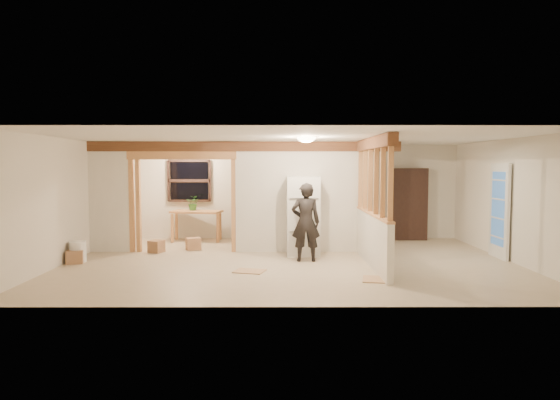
{
  "coord_description": "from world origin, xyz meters",
  "views": [
    {
      "loc": [
        -0.22,
        -10.03,
        1.96
      ],
      "look_at": [
        -0.2,
        0.4,
        1.23
      ],
      "focal_mm": 32.0,
      "sensor_mm": 36.0,
      "label": 1
    }
  ],
  "objects_px": {
    "work_table": "(197,226)",
    "shop_vac": "(123,232)",
    "bookshelf": "(408,204)",
    "refrigerator": "(303,216)",
    "woman": "(306,222)"
  },
  "relations": [
    {
      "from": "woman",
      "to": "bookshelf",
      "type": "height_order",
      "value": "bookshelf"
    },
    {
      "from": "woman",
      "to": "work_table",
      "type": "height_order",
      "value": "woman"
    },
    {
      "from": "shop_vac",
      "to": "bookshelf",
      "type": "xyz_separation_m",
      "value": [
        7.38,
        0.46,
        0.67
      ]
    },
    {
      "from": "refrigerator",
      "to": "bookshelf",
      "type": "xyz_separation_m",
      "value": [
        2.88,
        2.23,
        0.08
      ]
    },
    {
      "from": "bookshelf",
      "to": "work_table",
      "type": "bearing_deg",
      "value": -177.51
    },
    {
      "from": "refrigerator",
      "to": "woman",
      "type": "xyz_separation_m",
      "value": [
        0.02,
        -0.73,
        -0.06
      ]
    },
    {
      "from": "work_table",
      "to": "shop_vac",
      "type": "distance_m",
      "value": 1.86
    },
    {
      "from": "work_table",
      "to": "woman",
      "type": "bearing_deg",
      "value": -33.46
    },
    {
      "from": "shop_vac",
      "to": "refrigerator",
      "type": "bearing_deg",
      "value": -21.44
    },
    {
      "from": "work_table",
      "to": "refrigerator",
      "type": "bearing_deg",
      "value": -24.76
    },
    {
      "from": "work_table",
      "to": "shop_vac",
      "type": "relative_size",
      "value": 2.28
    },
    {
      "from": "woman",
      "to": "work_table",
      "type": "relative_size",
      "value": 1.28
    },
    {
      "from": "shop_vac",
      "to": "bookshelf",
      "type": "distance_m",
      "value": 7.43
    },
    {
      "from": "woman",
      "to": "shop_vac",
      "type": "xyz_separation_m",
      "value": [
        -4.52,
        2.5,
        -0.53
      ]
    },
    {
      "from": "work_table",
      "to": "shop_vac",
      "type": "bearing_deg",
      "value": -161.36
    }
  ]
}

